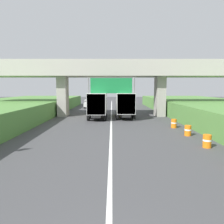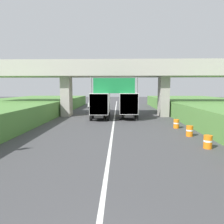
{
  "view_description": "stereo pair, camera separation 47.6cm",
  "coord_description": "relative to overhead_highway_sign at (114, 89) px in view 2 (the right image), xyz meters",
  "views": [
    {
      "loc": [
        0.09,
        -2.67,
        4.03
      ],
      "look_at": [
        0.0,
        15.41,
        2.0
      ],
      "focal_mm": 33.61,
      "sensor_mm": 36.0,
      "label": 1
    },
    {
      "loc": [
        0.57,
        -2.67,
        4.03
      ],
      "look_at": [
        0.0,
        15.41,
        2.0
      ],
      "focal_mm": 33.61,
      "sensor_mm": 36.0,
      "label": 2
    }
  ],
  "objects": [
    {
      "name": "lane_centre_stripe",
      "position": [
        0.0,
        -1.2,
        -4.02
      ],
      "size": [
        0.2,
        84.84,
        0.01
      ],
      "primitive_type": "cube",
      "color": "white",
      "rests_on": "ground"
    },
    {
      "name": "overpass_bridge",
      "position": [
        0.0,
        4.4,
        1.98
      ],
      "size": [
        40.0,
        4.8,
        7.94
      ],
      "color": "#ADA89E",
      "rests_on": "ground"
    },
    {
      "name": "overhead_highway_sign",
      "position": [
        0.0,
        0.0,
        0.0
      ],
      "size": [
        5.88,
        0.18,
        5.44
      ],
      "color": "slate",
      "rests_on": "ground"
    },
    {
      "name": "truck_silver",
      "position": [
        1.84,
        2.61,
        -2.09
      ],
      "size": [
        2.44,
        7.3,
        3.44
      ],
      "color": "black",
      "rests_on": "ground"
    },
    {
      "name": "truck_yellow",
      "position": [
        -1.82,
        2.05,
        -2.09
      ],
      "size": [
        2.44,
        7.3,
        3.44
      ],
      "color": "black",
      "rests_on": "ground"
    },
    {
      "name": "car_white",
      "position": [
        -4.78,
        17.72,
        -3.17
      ],
      "size": [
        1.86,
        4.1,
        1.72
      ],
      "color": "silver",
      "rests_on": "ground"
    },
    {
      "name": "construction_barrel_1",
      "position": [
        6.6,
        -12.29,
        -3.57
      ],
      "size": [
        0.57,
        0.57,
        0.9
      ],
      "color": "orange",
      "rests_on": "ground"
    },
    {
      "name": "construction_barrel_2",
      "position": [
        6.59,
        -8.65,
        -3.57
      ],
      "size": [
        0.57,
        0.57,
        0.9
      ],
      "color": "orange",
      "rests_on": "ground"
    },
    {
      "name": "construction_barrel_3",
      "position": [
        6.47,
        -5.01,
        -3.57
      ],
      "size": [
        0.57,
        0.57,
        0.9
      ],
      "color": "orange",
      "rests_on": "ground"
    }
  ]
}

